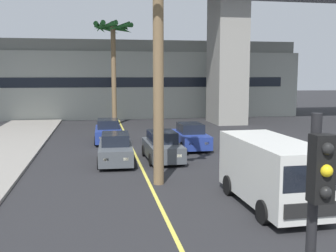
% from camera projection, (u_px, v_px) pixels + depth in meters
% --- Properties ---
extents(lane_stripe_center, '(0.14, 56.00, 0.01)m').
position_uv_depth(lane_stripe_center, '(137.00, 158.00, 22.52)').
color(lane_stripe_center, '#DBCC4C').
rests_on(lane_stripe_center, ground).
extents(pier_building_backdrop, '(39.21, 8.04, 8.12)m').
position_uv_depth(pier_building_backdrop, '(116.00, 80.00, 44.96)').
color(pier_building_backdrop, '#ADB2A8').
rests_on(pier_building_backdrop, ground).
extents(car_queue_front, '(1.86, 4.12, 1.56)m').
position_uv_depth(car_queue_front, '(191.00, 137.00, 25.46)').
color(car_queue_front, navy).
rests_on(car_queue_front, ground).
extents(car_queue_second, '(1.95, 4.16, 1.56)m').
position_uv_depth(car_queue_second, '(116.00, 149.00, 21.18)').
color(car_queue_second, '#4C5156').
rests_on(car_queue_second, ground).
extents(car_queue_third, '(1.91, 4.14, 1.56)m').
position_uv_depth(car_queue_third, '(162.00, 147.00, 21.91)').
color(car_queue_third, '#4C5156').
rests_on(car_queue_third, ground).
extents(car_queue_fourth, '(1.89, 4.13, 1.56)m').
position_uv_depth(car_queue_fourth, '(108.00, 132.00, 27.69)').
color(car_queue_fourth, navy).
rests_on(car_queue_fourth, ground).
extents(delivery_van, '(2.27, 5.30, 2.36)m').
position_uv_depth(delivery_van, '(271.00, 171.00, 14.15)').
color(delivery_van, silver).
rests_on(delivery_van, ground).
extents(traffic_light_median_near, '(0.24, 0.37, 4.20)m').
position_uv_depth(traffic_light_median_near, '(314.00, 243.00, 4.62)').
color(traffic_light_median_near, black).
rests_on(traffic_light_median_near, ground).
extents(palm_tree_near_median, '(3.66, 3.66, 9.35)m').
position_uv_depth(palm_tree_near_median, '(113.00, 41.00, 36.44)').
color(palm_tree_near_median, brown).
rests_on(palm_tree_near_median, ground).
extents(palm_tree_mid_median, '(3.29, 3.30, 8.81)m').
position_uv_depth(palm_tree_mid_median, '(159.00, 16.00, 16.32)').
color(palm_tree_mid_median, brown).
rests_on(palm_tree_mid_median, ground).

